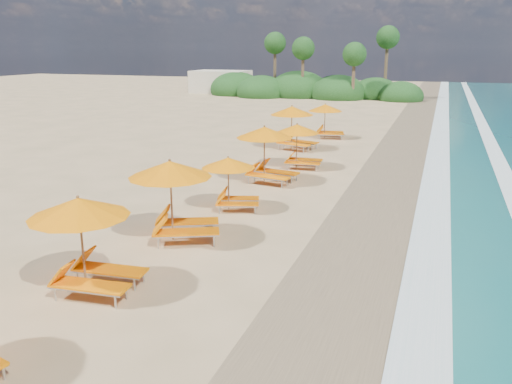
% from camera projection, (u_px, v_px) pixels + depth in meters
% --- Properties ---
extents(ground, '(160.00, 160.00, 0.00)m').
position_uv_depth(ground, '(256.00, 227.00, 17.23)').
color(ground, tan).
rests_on(ground, ground).
extents(wet_sand, '(4.00, 160.00, 0.01)m').
position_uv_depth(wet_sand, '(378.00, 241.00, 15.94)').
color(wet_sand, '#8D7954').
rests_on(wet_sand, ground).
extents(surf_foam, '(4.00, 160.00, 0.01)m').
position_uv_depth(surf_foam, '(473.00, 252.00, 15.06)').
color(surf_foam, white).
rests_on(surf_foam, ground).
extents(station_3, '(2.77, 2.60, 2.43)m').
position_uv_depth(station_3, '(89.00, 238.00, 12.36)').
color(station_3, olive).
rests_on(station_3, ground).
extents(station_4, '(3.36, 3.34, 2.56)m').
position_uv_depth(station_4, '(178.00, 195.00, 15.74)').
color(station_4, olive).
rests_on(station_4, ground).
extents(station_5, '(2.54, 2.48, 1.99)m').
position_uv_depth(station_5, '(233.00, 180.00, 18.82)').
color(station_5, olive).
rests_on(station_5, ground).
extents(station_6, '(2.98, 2.83, 2.51)m').
position_uv_depth(station_6, '(268.00, 151.00, 22.58)').
color(station_6, olive).
rests_on(station_6, ground).
extents(station_7, '(2.51, 2.35, 2.21)m').
position_uv_depth(station_7, '(300.00, 143.00, 25.32)').
color(station_7, olive).
rests_on(station_7, ground).
extents(station_8, '(3.17, 3.07, 2.55)m').
position_uv_depth(station_8, '(295.00, 125.00, 29.93)').
color(station_8, olive).
rests_on(station_8, ground).
extents(station_9, '(2.77, 2.66, 2.26)m').
position_uv_depth(station_9, '(328.00, 119.00, 33.65)').
color(station_9, olive).
rests_on(station_9, ground).
extents(treeline, '(25.80, 8.80, 9.74)m').
position_uv_depth(treeline, '(306.00, 89.00, 61.46)').
color(treeline, '#163D14').
rests_on(treeline, ground).
extents(beach_building, '(7.00, 5.00, 2.80)m').
position_uv_depth(beach_building, '(221.00, 82.00, 67.51)').
color(beach_building, beige).
rests_on(beach_building, ground).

